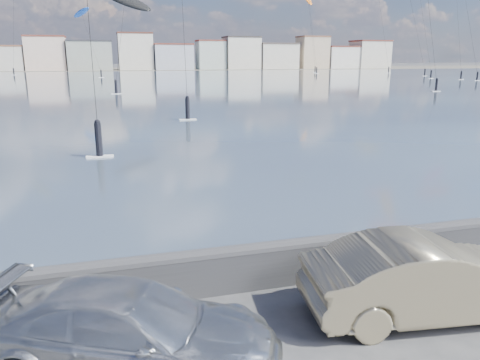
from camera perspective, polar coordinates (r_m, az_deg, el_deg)
name	(u,v)px	position (r m, az deg, el deg)	size (l,w,h in m)	color
bay_water	(114,83)	(98.15, -15.16, 11.35)	(500.00, 177.00, 0.00)	#303B4F
far_shore_strip	(107,69)	(206.57, -15.90, 12.86)	(500.00, 60.00, 0.00)	#4C473D
seawall	(213,269)	(10.44, -3.36, -10.79)	(400.00, 0.36, 1.08)	#28282B
far_buildings	(110,54)	(192.53, -15.58, 14.58)	(240.79, 13.26, 14.60)	beige
car_silver	(131,330)	(8.28, -13.16, -17.42)	(2.04, 5.02, 1.46)	#B2B5B9
car_champagne	(427,278)	(10.24, 21.88, -11.03)	(1.72, 4.93, 1.62)	tan
kitesurfer_1	(308,2)	(177.02, 8.35, 20.67)	(5.42, 18.57, 26.61)	orange
kitesurfer_3	(82,13)	(131.43, -18.74, 18.67)	(7.24, 11.90, 17.26)	blue
kitesurfer_6	(125,1)	(84.49, -13.88, 20.46)	(9.67, 19.70, 16.95)	black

